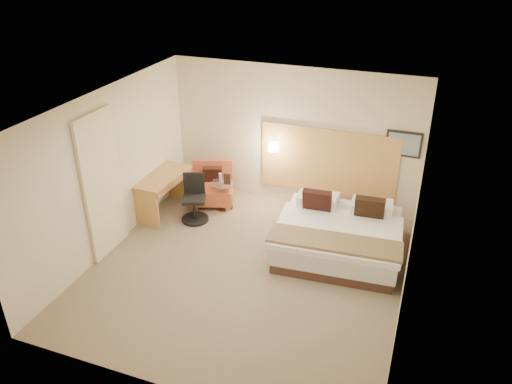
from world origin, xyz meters
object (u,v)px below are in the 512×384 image
(bed, at_px, (339,234))
(desk_chair, at_px, (194,202))
(lounge_chair, at_px, (213,187))
(side_table, at_px, (224,195))
(desk, at_px, (164,184))

(bed, xyz_separation_m, desk_chair, (-2.73, 0.10, 0.05))
(bed, xyz_separation_m, lounge_chair, (-2.69, 0.83, 0.01))
(bed, height_order, desk_chair, bed)
(lounge_chair, relative_size, desk_chair, 1.09)
(side_table, xyz_separation_m, desk_chair, (-0.35, -0.55, 0.06))
(side_table, xyz_separation_m, desk, (-0.99, -0.52, 0.31))
(lounge_chair, height_order, desk, lounge_chair)
(side_table, relative_size, desk, 0.44)
(desk, height_order, desk_chair, desk_chair)
(bed, relative_size, lounge_chair, 2.18)
(lounge_chair, height_order, desk_chair, desk_chair)
(side_table, distance_m, desk_chair, 0.66)
(lounge_chair, relative_size, side_table, 1.74)
(bed, distance_m, side_table, 2.47)
(side_table, distance_m, desk, 1.16)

